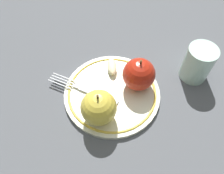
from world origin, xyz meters
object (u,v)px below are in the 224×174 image
object	(u,v)px
plate	(112,93)
fork	(85,90)
apple_second_whole	(99,108)
drinking_glass	(198,63)
apple_slice_front	(111,67)
apple_red_whole	(139,74)

from	to	relation	value
plate	fork	xyz separation A→B (m)	(0.07, -0.01, 0.01)
plate	apple_second_whole	bearing A→B (deg)	62.78
drinking_glass	fork	bearing A→B (deg)	7.62
drinking_glass	plate	bearing A→B (deg)	12.19
apple_second_whole	fork	world-z (taller)	apple_second_whole
plate	drinking_glass	bearing A→B (deg)	-167.81
apple_slice_front	fork	size ratio (longest dim) A/B	0.31
apple_slice_front	drinking_glass	xyz separation A→B (m)	(-0.22, 0.02, 0.03)
apple_red_whole	fork	xyz separation A→B (m)	(0.13, 0.01, -0.04)
apple_second_whole	fork	xyz separation A→B (m)	(0.03, -0.07, -0.04)
apple_second_whole	plate	bearing A→B (deg)	-117.22
plate	drinking_glass	size ratio (longest dim) A/B	2.50
plate	apple_slice_front	xyz separation A→B (m)	(-0.00, -0.07, 0.02)
fork	apple_slice_front	bearing A→B (deg)	-109.24
apple_second_whole	fork	size ratio (longest dim) A/B	0.51
apple_red_whole	apple_slice_front	world-z (taller)	apple_red_whole
plate	drinking_glass	xyz separation A→B (m)	(-0.22, -0.05, 0.04)
apple_second_whole	drinking_glass	size ratio (longest dim) A/B	0.93
apple_red_whole	apple_second_whole	distance (m)	0.13
apple_red_whole	apple_slice_front	size ratio (longest dim) A/B	1.62
apple_red_whole	fork	distance (m)	0.14
plate	fork	bearing A→B (deg)	-7.78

